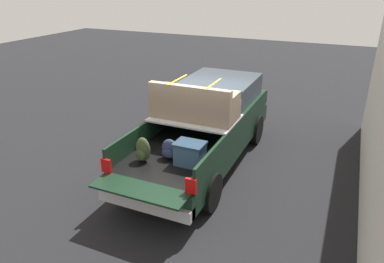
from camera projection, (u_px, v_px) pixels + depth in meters
The scene contains 2 objects.
ground_plane at pixel (202, 163), 9.07m from camera, with size 40.00×40.00×0.00m, color black.
pickup_truck at pixel (208, 122), 9.01m from camera, with size 6.05×2.06×2.23m.
Camera 1 is at (-7.43, -3.04, 4.31)m, focal length 33.58 mm.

